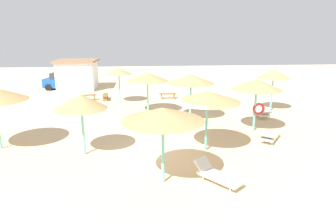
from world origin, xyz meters
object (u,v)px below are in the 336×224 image
at_px(bench_1, 105,96).
at_px(parked_car, 64,81).
at_px(parasol_1, 274,74).
at_px(parasol_8, 119,71).
at_px(lounger_2, 270,136).
at_px(bench_0, 168,95).
at_px(parasol_3, 163,114).
at_px(parasol_5, 207,97).
at_px(lounger_3, 217,175).
at_px(beach_cabana, 78,74).
at_px(parasol_6, 81,102).
at_px(lounger_1, 261,113).
at_px(parasol_4, 191,79).
at_px(parasol_7, 147,77).
at_px(parasol_2, 257,85).
at_px(bench_2, 88,96).

bearing_deg(bench_1, parked_car, 130.58).
xyz_separation_m(parasol_1, parasol_8, (-11.18, 3.56, -0.11)).
bearing_deg(bench_1, parasol_8, -44.27).
xyz_separation_m(lounger_2, bench_0, (-4.35, 10.91, 0.04)).
bearing_deg(parasol_3, bench_1, 104.75).
distance_m(bench_0, parked_car, 11.71).
xyz_separation_m(parasol_5, lounger_3, (-0.28, -3.13, -2.32)).
relative_size(parasol_3, beach_cabana, 0.73).
xyz_separation_m(parasol_5, parasol_6, (-5.70, 0.06, -0.13)).
distance_m(lounger_1, bench_1, 12.85).
bearing_deg(parasol_1, parasol_4, -164.63).
distance_m(parasol_4, lounger_1, 5.41).
bearing_deg(parasol_7, lounger_3, -77.27).
height_order(parasol_5, bench_1, parasol_5).
bearing_deg(lounger_3, parasol_4, 87.21).
bearing_deg(parasol_5, bench_1, 117.48).
distance_m(parasol_5, parked_car, 20.69).
bearing_deg(parasol_1, parasol_8, 162.32).
distance_m(parasol_5, lounger_3, 3.90).
relative_size(parasol_3, parasol_7, 1.02).
bearing_deg(parasol_6, parasol_4, 41.56).
height_order(parasol_1, parasol_2, parasol_2).
height_order(lounger_1, bench_0, lounger_1).
bearing_deg(parasol_6, bench_0, 67.08).
height_order(parasol_6, parked_car, parasol_6).
height_order(lounger_2, bench_2, lounger_2).
distance_m(parasol_5, beach_cabana, 19.88).
relative_size(bench_1, bench_2, 0.98).
relative_size(parasol_6, lounger_1, 1.48).
distance_m(parasol_1, bench_1, 13.64).
relative_size(parasol_8, bench_1, 1.88).
bearing_deg(parked_car, parasol_4, -47.76).
xyz_separation_m(parasol_3, parasol_5, (2.27, 2.91, -0.01)).
bearing_deg(lounger_1, parasol_8, 152.32).
xyz_separation_m(lounger_1, lounger_3, (-5.26, -8.50, 0.01)).
bearing_deg(parasol_1, lounger_3, -123.46).
distance_m(parasol_8, parked_car, 9.45).
xyz_separation_m(lounger_3, bench_0, (-0.47, 14.90, 0.02)).
distance_m(parasol_7, bench_1, 6.31).
xyz_separation_m(parasol_7, lounger_3, (2.31, -10.23, -2.27)).
relative_size(parasol_2, bench_0, 2.01).
xyz_separation_m(bench_2, beach_cabana, (-1.91, 5.63, 1.17)).
relative_size(lounger_1, lounger_3, 1.04).
distance_m(parasol_1, parasol_4, 6.48).
bearing_deg(parasol_2, parasol_1, 55.55).
relative_size(parasol_1, parasol_6, 1.06).
bearing_deg(lounger_1, lounger_2, -107.03).
relative_size(parasol_3, parasol_8, 1.05).
height_order(parasol_6, bench_2, parasol_6).
bearing_deg(parasol_3, parasol_8, 100.73).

